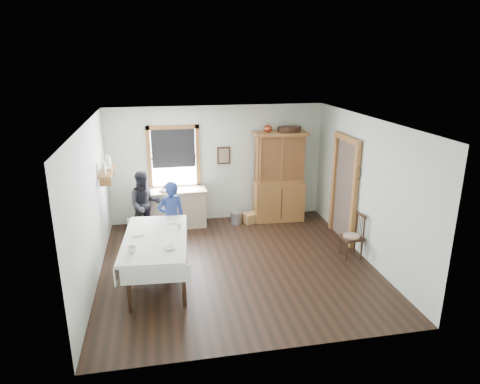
{
  "coord_description": "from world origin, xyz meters",
  "views": [
    {
      "loc": [
        -1.32,
        -7.13,
        3.77
      ],
      "look_at": [
        0.12,
        0.3,
        1.34
      ],
      "focal_mm": 32.0,
      "sensor_mm": 36.0,
      "label": 1
    }
  ],
  "objects_px": {
    "pail": "(236,218)",
    "figure_dark": "(145,207)",
    "woman_blue": "(172,220)",
    "spindle_chair": "(352,236)",
    "work_counter": "(172,208)",
    "wicker_basket": "(251,218)",
    "china_hutch": "(279,177)",
    "dining_table": "(156,259)"
  },
  "relations": [
    {
      "from": "spindle_chair",
      "to": "wicker_basket",
      "type": "distance_m",
      "value": 2.65
    },
    {
      "from": "wicker_basket",
      "to": "woman_blue",
      "type": "xyz_separation_m",
      "value": [
        -1.88,
        -1.3,
        0.58
      ]
    },
    {
      "from": "dining_table",
      "to": "pail",
      "type": "relative_size",
      "value": 7.35
    },
    {
      "from": "work_counter",
      "to": "figure_dark",
      "type": "distance_m",
      "value": 0.78
    },
    {
      "from": "work_counter",
      "to": "wicker_basket",
      "type": "distance_m",
      "value": 1.86
    },
    {
      "from": "dining_table",
      "to": "woman_blue",
      "type": "bearing_deg",
      "value": 73.74
    },
    {
      "from": "spindle_chair",
      "to": "wicker_basket",
      "type": "bearing_deg",
      "value": 120.94
    },
    {
      "from": "pail",
      "to": "figure_dark",
      "type": "relative_size",
      "value": 0.21
    },
    {
      "from": "work_counter",
      "to": "figure_dark",
      "type": "xyz_separation_m",
      "value": [
        -0.58,
        -0.47,
        0.24
      ]
    },
    {
      "from": "china_hutch",
      "to": "wicker_basket",
      "type": "bearing_deg",
      "value": -170.88
    },
    {
      "from": "work_counter",
      "to": "pail",
      "type": "height_order",
      "value": "work_counter"
    },
    {
      "from": "pail",
      "to": "figure_dark",
      "type": "bearing_deg",
      "value": -169.36
    },
    {
      "from": "woman_blue",
      "to": "spindle_chair",
      "type": "bearing_deg",
      "value": 150.99
    },
    {
      "from": "pail",
      "to": "woman_blue",
      "type": "distance_m",
      "value": 2.08
    },
    {
      "from": "pail",
      "to": "woman_blue",
      "type": "bearing_deg",
      "value": -139.66
    },
    {
      "from": "work_counter",
      "to": "pail",
      "type": "bearing_deg",
      "value": -5.0
    },
    {
      "from": "spindle_chair",
      "to": "woman_blue",
      "type": "relative_size",
      "value": 0.65
    },
    {
      "from": "china_hutch",
      "to": "dining_table",
      "type": "height_order",
      "value": "china_hutch"
    },
    {
      "from": "china_hutch",
      "to": "spindle_chair",
      "type": "distance_m",
      "value": 2.45
    },
    {
      "from": "pail",
      "to": "figure_dark",
      "type": "xyz_separation_m",
      "value": [
        -2.05,
        -0.38,
        0.54
      ]
    },
    {
      "from": "pail",
      "to": "wicker_basket",
      "type": "bearing_deg",
      "value": 0.13
    },
    {
      "from": "figure_dark",
      "to": "pail",
      "type": "bearing_deg",
      "value": 1.31
    },
    {
      "from": "work_counter",
      "to": "pail",
      "type": "distance_m",
      "value": 1.5
    },
    {
      "from": "dining_table",
      "to": "figure_dark",
      "type": "bearing_deg",
      "value": 95.85
    },
    {
      "from": "figure_dark",
      "to": "wicker_basket",
      "type": "bearing_deg",
      "value": -0.22
    },
    {
      "from": "dining_table",
      "to": "figure_dark",
      "type": "distance_m",
      "value": 2.03
    },
    {
      "from": "china_hutch",
      "to": "dining_table",
      "type": "bearing_deg",
      "value": -136.95
    },
    {
      "from": "wicker_basket",
      "to": "figure_dark",
      "type": "distance_m",
      "value": 2.5
    },
    {
      "from": "spindle_chair",
      "to": "pail",
      "type": "bearing_deg",
      "value": 126.79
    },
    {
      "from": "woman_blue",
      "to": "figure_dark",
      "type": "bearing_deg",
      "value": -75.39
    },
    {
      "from": "china_hutch",
      "to": "spindle_chair",
      "type": "bearing_deg",
      "value": -66.66
    },
    {
      "from": "work_counter",
      "to": "spindle_chair",
      "type": "height_order",
      "value": "spindle_chair"
    },
    {
      "from": "china_hutch",
      "to": "figure_dark",
      "type": "bearing_deg",
      "value": -168.91
    },
    {
      "from": "spindle_chair",
      "to": "dining_table",
      "type": "bearing_deg",
      "value": 179.22
    },
    {
      "from": "work_counter",
      "to": "china_hutch",
      "type": "relative_size",
      "value": 0.73
    },
    {
      "from": "china_hutch",
      "to": "dining_table",
      "type": "xyz_separation_m",
      "value": [
        -2.88,
        -2.46,
        -0.64
      ]
    },
    {
      "from": "dining_table",
      "to": "spindle_chair",
      "type": "bearing_deg",
      "value": 3.73
    },
    {
      "from": "dining_table",
      "to": "woman_blue",
      "type": "height_order",
      "value": "woman_blue"
    },
    {
      "from": "dining_table",
      "to": "wicker_basket",
      "type": "xyz_separation_m",
      "value": [
        2.2,
        2.38,
        -0.3
      ]
    },
    {
      "from": "pail",
      "to": "spindle_chair",
      "type": "bearing_deg",
      "value": -48.69
    },
    {
      "from": "wicker_basket",
      "to": "woman_blue",
      "type": "bearing_deg",
      "value": -145.43
    },
    {
      "from": "pail",
      "to": "dining_table",
      "type": "bearing_deg",
      "value": -127.74
    }
  ]
}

